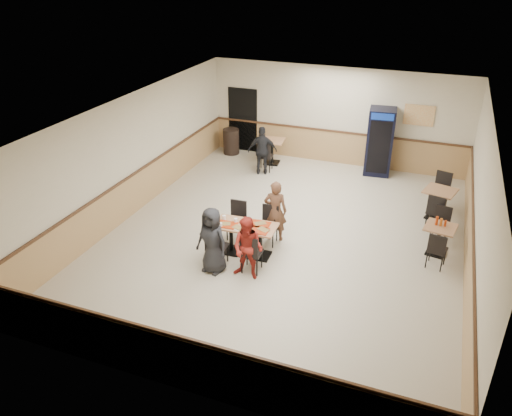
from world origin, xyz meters
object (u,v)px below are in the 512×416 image
at_px(diner_man_opposite, 275,211).
at_px(side_table_far, 439,199).
at_px(lone_diner, 262,151).
at_px(trash_bin, 231,141).
at_px(main_table, 246,235).
at_px(diner_woman_left, 212,240).
at_px(side_table_near, 439,236).
at_px(pepsi_cooler, 380,142).
at_px(back_table, 272,148).
at_px(diner_woman_right, 248,248).

distance_m(diner_man_opposite, side_table_far, 4.24).
distance_m(lone_diner, trash_bin, 2.00).
relative_size(main_table, diner_woman_left, 0.95).
height_order(side_table_near, side_table_far, side_table_far).
height_order(lone_diner, pepsi_cooler, pepsi_cooler).
bearing_deg(side_table_far, side_table_near, -86.74).
bearing_deg(diner_man_opposite, pepsi_cooler, -118.39).
distance_m(main_table, back_table, 5.39).
relative_size(main_table, pepsi_cooler, 0.70).
bearing_deg(pepsi_cooler, side_table_near, -70.58).
xyz_separation_m(diner_man_opposite, trash_bin, (-3.16, 4.75, -0.32)).
height_order(diner_man_opposite, trash_bin, diner_man_opposite).
relative_size(diner_woman_left, pepsi_cooler, 0.73).
bearing_deg(diner_woman_right, trash_bin, 119.79).
bearing_deg(side_table_far, diner_man_opposite, -144.88).
bearing_deg(lone_diner, back_table, -109.38).
relative_size(diner_woman_left, lone_diner, 0.99).
height_order(diner_woman_right, diner_man_opposite, diner_man_opposite).
distance_m(main_table, pepsi_cooler, 6.01).
distance_m(back_table, pepsi_cooler, 3.28).
height_order(diner_woman_left, diner_woman_right, diner_woman_left).
bearing_deg(diner_woman_right, diner_man_opposite, 93.07).
xyz_separation_m(lone_diner, side_table_near, (5.18, -2.85, -0.28)).
xyz_separation_m(main_table, back_table, (-1.22, 5.25, 0.03)).
xyz_separation_m(diner_woman_left, pepsi_cooler, (2.40, 6.48, 0.27)).
bearing_deg(main_table, pepsi_cooler, 67.63).
xyz_separation_m(main_table, pepsi_cooler, (2.01, 5.64, 0.51)).
bearing_deg(lone_diner, trash_bin, -57.72).
height_order(main_table, diner_woman_left, diner_woman_left).
bearing_deg(back_table, diner_man_opposite, -69.91).
height_order(lone_diner, side_table_near, lone_diner).
bearing_deg(back_table, trash_bin, 167.27).
height_order(diner_woman_left, diner_man_opposite, diner_man_opposite).
relative_size(side_table_far, back_table, 1.09).
distance_m(side_table_far, pepsi_cooler, 3.04).
bearing_deg(diner_man_opposite, main_table, 55.07).
bearing_deg(pepsi_cooler, diner_woman_right, -110.12).
bearing_deg(diner_man_opposite, lone_diner, -75.29).
xyz_separation_m(main_table, trash_bin, (-2.77, 5.60, -0.07)).
height_order(side_table_near, pepsi_cooler, pepsi_cooler).
xyz_separation_m(diner_woman_left, lone_diner, (-0.82, 5.21, 0.01)).
bearing_deg(trash_bin, diner_man_opposite, -56.39).
relative_size(side_table_near, pepsi_cooler, 0.37).
bearing_deg(diner_woman_right, diner_woman_left, -173.57).
bearing_deg(side_table_far, main_table, -139.65).
bearing_deg(side_table_near, diner_woman_right, -147.01).
relative_size(diner_woman_right, side_table_far, 1.56).
xyz_separation_m(lone_diner, side_table_far, (5.07, -1.09, -0.22)).
distance_m(diner_woman_left, diner_man_opposite, 1.86).
bearing_deg(diner_woman_left, diner_woman_right, 13.81).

